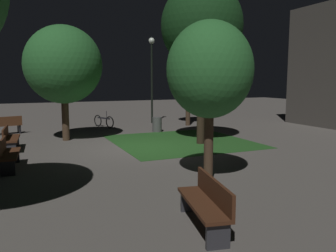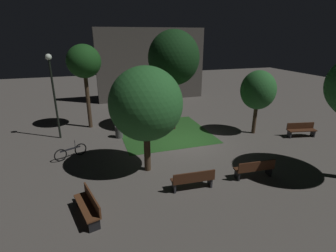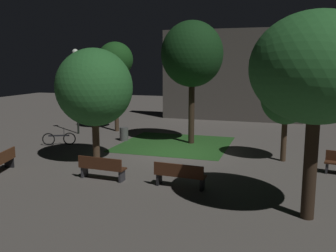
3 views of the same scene
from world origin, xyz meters
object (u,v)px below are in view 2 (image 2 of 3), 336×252
tree_tall_center (174,58)px  trash_bin (119,132)px  bench_corner (301,129)px  bench_lawn_edge (255,168)px  tree_back_right (146,104)px  bench_by_lamp (193,179)px  lamp_post_plaza_east (52,84)px  bench_front_left (89,205)px  bicycle (71,152)px  tree_lawn_side (258,90)px  tree_near_wall (84,62)px

tree_tall_center → trash_bin: tree_tall_center is taller
trash_bin → bench_corner: bearing=-17.1°
bench_lawn_edge → trash_bin: bench_lawn_edge is taller
tree_back_right → tree_tall_center: tree_tall_center is taller
bench_by_lamp → trash_bin: size_ratio=2.43×
bench_by_lamp → tree_back_right: 3.81m
tree_tall_center → trash_bin: size_ratio=8.63×
trash_bin → lamp_post_plaza_east: bearing=163.3°
bench_by_lamp → bench_front_left: size_ratio=0.98×
bicycle → tree_tall_center: bearing=21.2°
tree_tall_center → bench_by_lamp: bearing=-102.6°
bench_corner → bicycle: (-13.82, 1.29, -0.14)m
bench_by_lamp → bench_corner: size_ratio=0.98×
trash_bin → bench_by_lamp: bearing=-72.4°
tree_lawn_side → tree_near_wall: bearing=156.1°
tree_back_right → bench_corner: bearing=6.5°
tree_lawn_side → trash_bin: 9.11m
tree_back_right → trash_bin: tree_back_right is taller
tree_tall_center → tree_near_wall: bearing=158.6°
tree_near_wall → bench_lawn_edge: bearing=-54.0°
tree_tall_center → tree_lawn_side: tree_tall_center is taller
tree_back_right → tree_lawn_side: (7.81, 2.63, -0.40)m
tree_back_right → tree_near_wall: (-2.39, 7.14, 1.20)m
tree_near_wall → trash_bin: bearing=-57.3°
bench_front_left → tree_tall_center: tree_tall_center is taller
tree_tall_center → tree_lawn_side: 5.66m
bench_by_lamp → tree_back_right: size_ratio=0.37×
tree_back_right → tree_tall_center: 6.04m
bench_lawn_edge → tree_near_wall: 12.22m
bench_lawn_edge → bench_corner: (5.88, 3.38, 0.00)m
tree_lawn_side → trash_bin: (-8.55, 1.94, -2.48)m
bench_by_lamp → bench_lawn_edge: 3.00m
bench_front_left → tree_near_wall: (0.38, 9.79, 3.97)m
bench_front_left → tree_lawn_side: tree_lawn_side is taller
bench_by_lamp → lamp_post_plaza_east: (-5.69, 7.84, 2.95)m
tree_lawn_side → lamp_post_plaza_east: 12.47m
tree_back_right → lamp_post_plaza_east: lamp_post_plaza_east is taller
tree_lawn_side → lamp_post_plaza_east: (-12.09, 3.00, 0.57)m
bench_corner → bench_front_left: same height
bench_lawn_edge → tree_back_right: bearing=153.4°
bench_corner → tree_near_wall: (-12.67, 5.97, 3.97)m
bench_lawn_edge → tree_back_right: size_ratio=0.37×
trash_bin → tree_tall_center: bearing=6.8°
trash_bin → bicycle: bearing=-143.1°
bench_by_lamp → tree_lawn_side: tree_lawn_side is taller
trash_bin → tree_back_right: bearing=-80.8°
tree_tall_center → tree_lawn_side: (4.78, -2.39, -1.88)m
bench_by_lamp → tree_back_right: bearing=122.5°
bench_corner → trash_bin: 11.53m
bench_front_left → tree_lawn_side: 12.05m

